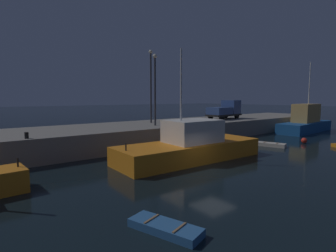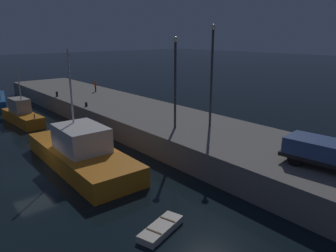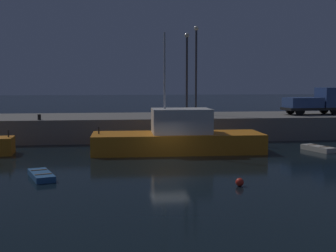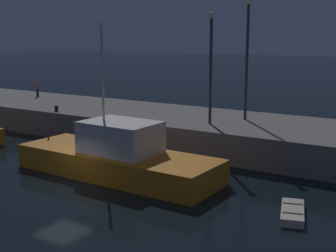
% 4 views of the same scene
% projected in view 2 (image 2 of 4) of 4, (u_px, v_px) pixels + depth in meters
% --- Properties ---
extents(ground_plane, '(320.00, 320.00, 0.00)m').
position_uv_depth(ground_plane, '(31.00, 173.00, 23.18)').
color(ground_plane, black).
extents(pier_quay, '(70.49, 9.00, 2.03)m').
position_uv_depth(pier_quay, '(169.00, 128.00, 31.06)').
color(pier_quay, gray).
rests_on(pier_quay, ground).
extents(fishing_boat_blue, '(12.56, 4.37, 8.72)m').
position_uv_depth(fishing_boat_blue, '(81.00, 152.00, 24.21)').
color(fishing_boat_blue, orange).
rests_on(fishing_boat_blue, ground).
extents(fishing_boat_orange, '(7.90, 2.50, 6.28)m').
position_uv_depth(fishing_boat_orange, '(22.00, 115.00, 36.19)').
color(fishing_boat_orange, orange).
rests_on(fishing_boat_orange, ground).
extents(dinghy_red_small, '(1.76, 2.97, 0.41)m').
position_uv_depth(dinghy_red_small, '(161.00, 229.00, 16.25)').
color(dinghy_red_small, beige).
rests_on(dinghy_red_small, ground).
extents(lamp_post_west, '(0.44, 0.44, 7.53)m').
position_uv_depth(lamp_post_west, '(175.00, 76.00, 26.12)').
color(lamp_post_west, '#38383D').
rests_on(lamp_post_west, pier_quay).
extents(lamp_post_east, '(0.44, 0.44, 8.49)m').
position_uv_depth(lamp_post_east, '(212.00, 69.00, 26.72)').
color(lamp_post_east, '#38383D').
rests_on(lamp_post_east, pier_quay).
extents(dockworker, '(0.40, 0.35, 1.55)m').
position_uv_depth(dockworker, '(95.00, 85.00, 44.52)').
color(dockworker, black).
rests_on(dockworker, pier_quay).
extents(bollard_west, '(0.28, 0.28, 0.46)m').
position_uv_depth(bollard_west, '(86.00, 104.00, 35.48)').
color(bollard_west, black).
rests_on(bollard_west, pier_quay).
extents(bollard_central, '(0.28, 0.28, 0.64)m').
position_uv_depth(bollard_central, '(57.00, 94.00, 41.19)').
color(bollard_central, black).
rests_on(bollard_central, pier_quay).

